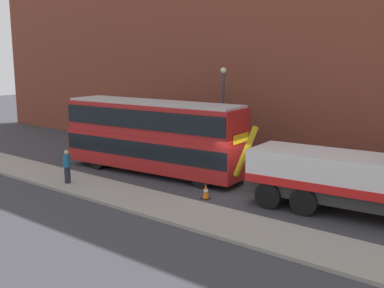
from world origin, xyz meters
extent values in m
plane|color=#38383D|center=(0.00, 0.00, 0.00)|extent=(120.00, 120.00, 0.00)
cube|color=gray|center=(0.00, -4.20, 0.07)|extent=(60.00, 2.80, 0.15)
cube|color=brown|center=(0.00, 6.63, 8.00)|extent=(60.00, 1.20, 16.00)
cube|color=#2D2D2D|center=(5.18, 0.02, 0.85)|extent=(9.16, 3.00, 0.55)
cube|color=silver|center=(3.88, -0.09, 1.83)|extent=(6.31, 3.13, 1.40)
cube|color=red|center=(3.88, -0.09, 1.31)|extent=(6.31, 3.18, 0.36)
cylinder|color=#B79914|center=(0.19, -0.42, 2.13)|extent=(1.25, 0.39, 2.52)
cylinder|color=black|center=(3.39, 0.98, 0.58)|extent=(1.19, 0.44, 1.16)
cylinder|color=black|center=(3.58, -1.23, 0.58)|extent=(1.19, 0.44, 1.16)
cylinder|color=black|center=(1.79, 0.84, 0.58)|extent=(1.19, 0.44, 1.16)
cylinder|color=black|center=(1.99, -1.37, 0.58)|extent=(1.19, 0.44, 1.16)
cube|color=#AD1E1E|center=(-6.18, 0.02, 1.29)|extent=(11.18, 3.46, 1.90)
cube|color=#AD1E1E|center=(-6.18, 0.02, 3.09)|extent=(10.95, 3.34, 1.70)
cube|color=black|center=(-6.18, 0.02, 1.54)|extent=(11.07, 3.50, 0.90)
cube|color=black|center=(-6.18, 0.02, 3.19)|extent=(10.85, 3.48, 1.00)
cube|color=#B2B2B2|center=(-6.18, 0.02, 4.00)|extent=(10.72, 3.23, 0.12)
cube|color=yellow|center=(-0.68, 0.51, 2.54)|extent=(0.19, 1.50, 0.44)
cylinder|color=black|center=(-2.39, 1.45, 0.52)|extent=(1.06, 0.39, 1.04)
cylinder|color=black|center=(-2.20, -0.71, 0.52)|extent=(1.06, 0.39, 1.04)
cylinder|color=black|center=(-9.56, 0.81, 0.52)|extent=(1.06, 0.39, 1.04)
cylinder|color=black|center=(-9.37, -1.34, 0.52)|extent=(1.06, 0.39, 1.04)
cylinder|color=#232333|center=(-7.77, -4.64, 0.57)|extent=(0.41, 0.41, 0.85)
cube|color=#1E6084|center=(-7.77, -4.64, 1.31)|extent=(0.43, 0.48, 0.62)
sphere|color=tan|center=(-7.77, -4.64, 1.74)|extent=(0.24, 0.24, 0.24)
cone|color=orange|center=(-0.95, -1.99, 0.36)|extent=(0.32, 0.32, 0.72)
cylinder|color=white|center=(-0.95, -1.99, 0.40)|extent=(0.21, 0.21, 0.10)
cube|color=black|center=(-0.95, -1.99, 0.02)|extent=(0.36, 0.36, 0.04)
cylinder|color=#38383D|center=(-4.51, 4.43, 2.75)|extent=(0.16, 0.16, 5.50)
sphere|color=#EAE5C6|center=(-4.51, 4.43, 5.65)|extent=(0.36, 0.36, 0.36)
camera|label=1|loc=(11.60, -18.70, 6.61)|focal=43.86mm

